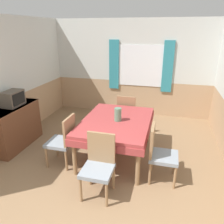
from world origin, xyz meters
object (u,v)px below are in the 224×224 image
at_px(chair_left_near, 64,139).
at_px(vase, 118,114).
at_px(sideboard, 15,126).
at_px(chair_head_window, 127,113).
at_px(chair_right_near, 160,152).
at_px(tv, 13,98).
at_px(dining_table, 116,125).
at_px(chair_head_near, 99,164).

distance_m(chair_left_near, vase, 1.06).
height_order(chair_left_near, sideboard, chair_left_near).
bearing_deg(vase, chair_head_window, 91.83).
bearing_deg(vase, chair_right_near, -31.24).
xyz_separation_m(chair_right_near, tv, (-2.94, 0.42, 0.53)).
bearing_deg(chair_right_near, tv, -98.03).
distance_m(chair_right_near, chair_left_near, 1.67).
height_order(dining_table, sideboard, sideboard).
distance_m(sideboard, tv, 0.59).
relative_size(chair_left_near, tv, 2.16).
bearing_deg(dining_table, tv, -177.48).
bearing_deg(tv, dining_table, 2.52).
height_order(sideboard, vase, vase).
bearing_deg(vase, chair_head_near, -91.91).
relative_size(chair_head_window, chair_head_near, 1.00).
bearing_deg(chair_head_near, dining_table, -90.00).
bearing_deg(sideboard, dining_table, 4.36).
distance_m(chair_head_window, tv, 2.46).
distance_m(dining_table, tv, 2.14).
height_order(chair_head_near, vase, vase).
bearing_deg(chair_head_window, chair_right_near, -61.93).
relative_size(chair_right_near, tv, 2.16).
bearing_deg(tv, chair_head_window, 28.60).
relative_size(chair_head_window, chair_right_near, 1.00).
distance_m(chair_right_near, vase, 1.01).
xyz_separation_m(chair_head_window, sideboard, (-2.11, -1.22, -0.05)).
height_order(chair_head_near, chair_right_near, same).
relative_size(chair_right_near, vase, 3.84).
bearing_deg(chair_head_near, chair_right_near, -146.68).
bearing_deg(dining_table, chair_right_near, -31.33).
bearing_deg(sideboard, chair_left_near, -15.27).
xyz_separation_m(dining_table, chair_left_near, (-0.83, -0.51, -0.16)).
bearing_deg(chair_head_near, tv, -24.58).
xyz_separation_m(chair_left_near, sideboard, (-1.27, 0.35, -0.05)).
relative_size(chair_left_near, vase, 3.84).
distance_m(chair_head_near, tv, 2.38).
distance_m(chair_head_near, chair_right_near, 1.00).
xyz_separation_m(chair_left_near, vase, (0.87, 0.49, 0.38)).
xyz_separation_m(dining_table, sideboard, (-2.11, -0.16, -0.20)).
distance_m(dining_table, sideboard, 2.12).
bearing_deg(chair_head_window, sideboard, -149.99).
bearing_deg(tv, chair_head_near, -24.58).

